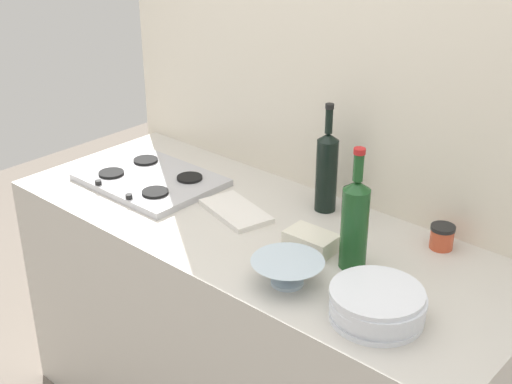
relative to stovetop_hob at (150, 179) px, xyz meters
name	(u,v)px	position (x,y,z in m)	size (l,w,h in m)	color
counter_block	(256,338)	(0.51, 0.01, -0.46)	(1.80, 0.70, 0.90)	beige
backsplash_panel	(329,122)	(0.51, 0.39, 0.24)	(1.90, 0.06, 2.31)	beige
stovetop_hob	(150,179)	(0.00, 0.00, 0.00)	(0.49, 0.37, 0.04)	#B2B2B7
plate_stack	(377,305)	(1.08, -0.16, 0.03)	(0.25, 0.25, 0.09)	white
wine_bottle_leftmost	(327,170)	(0.61, 0.25, 0.13)	(0.07, 0.07, 0.37)	black
wine_bottle_mid_left	(355,221)	(0.89, 0.01, 0.13)	(0.08, 0.08, 0.37)	#19471E
mixing_bowl	(287,271)	(0.81, -0.19, 0.03)	(0.21, 0.21, 0.07)	silver
butter_dish	(312,241)	(0.74, 0.01, 0.01)	(0.16, 0.10, 0.05)	silver
condiment_jar_front	(442,237)	(1.03, 0.28, 0.02)	(0.08, 0.08, 0.08)	#C64C2D
cutting_board	(236,211)	(0.40, 0.03, 0.00)	(0.26, 0.14, 0.02)	silver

